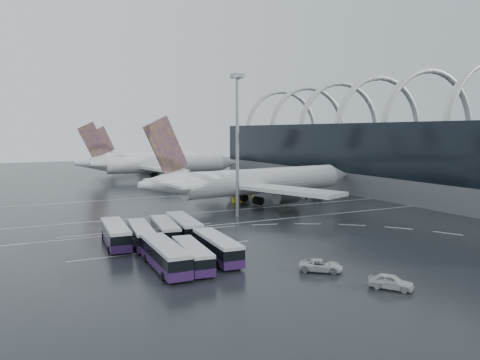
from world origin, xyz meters
name	(u,v)px	position (x,y,z in m)	size (l,w,h in m)	color
ground	(256,219)	(0.00, 0.00, 0.00)	(420.00, 420.00, 0.00)	black
terminal	(407,154)	(61.56, 19.84, 10.87)	(42.00, 160.00, 34.90)	#5C5E61
lane_marking_near	(260,221)	(0.00, -2.00, 0.01)	(120.00, 0.25, 0.01)	white
lane_marking_mid	(230,210)	(0.00, 12.00, 0.01)	(120.00, 0.25, 0.01)	white
lane_marking_far	(188,195)	(0.00, 40.00, 0.01)	(120.00, 0.25, 0.01)	white
bus_bay_line_south	(165,250)	(-24.00, -16.00, 0.01)	(28.00, 0.25, 0.01)	white
bus_bay_line_north	(138,230)	(-24.00, 0.00, 0.01)	(28.00, 0.25, 0.01)	white
airliner_main	(254,182)	(9.38, 18.34, 5.29)	(62.32, 54.13, 21.11)	white
airliner_gate_b	(158,165)	(5.06, 86.56, 5.28)	(60.77, 54.47, 21.09)	white
airliner_gate_c	(148,159)	(13.28, 130.65, 5.00)	(55.94, 50.83, 19.99)	white
bus_row_near_a	(116,234)	(-29.95, -9.57, 1.84)	(4.09, 13.82, 3.36)	#2F1645
bus_row_near_b	(141,235)	(-26.35, -11.41, 1.72)	(4.28, 12.95, 3.13)	#2F1645
bus_row_near_c	(165,230)	(-22.08, -9.98, 1.76)	(4.57, 13.24, 3.19)	#2F1645
bus_row_near_d	(184,227)	(-18.66, -9.28, 1.87)	(4.36, 14.05, 3.40)	#2F1645
bus_row_far_a	(165,255)	(-26.82, -25.27, 1.85)	(3.55, 13.76, 3.37)	#2F1645
bus_row_far_b	(192,255)	(-23.32, -25.87, 1.63)	(3.85, 12.27, 2.97)	#2F1645
bus_row_far_c	(217,247)	(-18.94, -23.95, 1.77)	(3.71, 13.23, 3.22)	#2F1645
van_curve_a	(321,265)	(-9.28, -34.86, 0.77)	(2.55, 5.52, 1.53)	silver
van_curve_b	(391,282)	(-6.17, -43.87, 0.84)	(1.99, 4.96, 1.69)	silver
floodlight_mast	(237,128)	(-1.89, 4.56, 18.49)	(2.25, 2.25, 29.40)	gray
gse_cart_belly_a	(286,196)	(20.90, 22.11, 0.62)	(2.28, 1.35, 1.24)	gold
gse_cart_belly_b	(287,193)	(24.95, 28.10, 0.60)	(2.18, 1.29, 1.19)	slate
gse_cart_belly_c	(237,200)	(6.54, 21.93, 0.63)	(2.30, 1.36, 1.26)	gold
gse_cart_belly_d	(305,196)	(25.65, 20.11, 0.56)	(2.05, 1.21, 1.12)	slate
gse_cart_belly_e	(249,193)	(15.84, 33.22, 0.54)	(1.98, 1.17, 1.08)	gold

